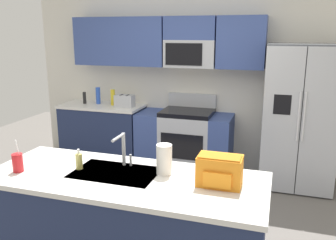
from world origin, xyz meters
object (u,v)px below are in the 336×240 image
(toaster, at_px, (125,101))
(backpack, at_px, (220,170))
(sink_faucet, at_px, (123,147))
(paper_towel_roll, at_px, (164,159))
(pepper_mill, at_px, (84,98))
(soap_dispenser, at_px, (79,161))
(range_oven, at_px, (185,141))
(bottle_yellow, at_px, (113,97))
(bottle_blue, at_px, (98,96))
(refrigerator, at_px, (299,117))
(drink_cup_red, at_px, (18,163))

(toaster, relative_size, backpack, 0.87)
(sink_faucet, height_order, paper_towel_roll, sink_faucet)
(pepper_mill, height_order, soap_dispenser, pepper_mill)
(pepper_mill, bearing_deg, range_oven, 0.09)
(toaster, xyz_separation_m, soap_dispenser, (0.67, -2.37, -0.02))
(bottle_yellow, relative_size, paper_towel_roll, 1.00)
(range_oven, relative_size, pepper_mill, 7.54)
(bottle_blue, xyz_separation_m, sink_faucet, (1.48, -2.31, 0.04))
(range_oven, bearing_deg, pepper_mill, -179.91)
(pepper_mill, relative_size, soap_dispenser, 1.06)
(refrigerator, bearing_deg, drink_cup_red, -131.06)
(bottle_yellow, distance_m, soap_dispenser, 2.60)
(drink_cup_red, bearing_deg, sink_faucet, 25.58)
(pepper_mill, relative_size, bottle_blue, 0.70)
(refrigerator, xyz_separation_m, backpack, (-0.64, -2.33, 0.09))
(range_oven, height_order, toaster, range_oven)
(toaster, distance_m, paper_towel_roll, 2.64)
(sink_faucet, bearing_deg, bottle_yellow, 118.01)
(backpack, bearing_deg, toaster, 127.72)
(drink_cup_red, bearing_deg, toaster, 95.14)
(soap_dispenser, height_order, backpack, backpack)
(soap_dispenser, relative_size, backpack, 0.53)
(drink_cup_red, bearing_deg, bottle_yellow, 99.83)
(drink_cup_red, relative_size, paper_towel_roll, 1.12)
(drink_cup_red, height_order, paper_towel_roll, drink_cup_red)
(refrigerator, relative_size, soap_dispenser, 10.88)
(pepper_mill, bearing_deg, bottle_blue, 14.17)
(refrigerator, bearing_deg, range_oven, 177.32)
(drink_cup_red, distance_m, paper_towel_roll, 1.17)
(range_oven, height_order, soap_dispenser, range_oven)
(range_oven, relative_size, paper_towel_roll, 5.67)
(toaster, distance_m, sink_faucet, 2.42)
(refrigerator, relative_size, pepper_mill, 10.26)
(refrigerator, relative_size, bottle_blue, 7.20)
(toaster, bearing_deg, bottle_yellow, 162.68)
(range_oven, distance_m, soap_dispenser, 2.50)
(range_oven, distance_m, pepper_mill, 1.71)
(pepper_mill, relative_size, drink_cup_red, 0.67)
(sink_faucet, relative_size, soap_dispenser, 1.66)
(bottle_blue, xyz_separation_m, paper_towel_roll, (1.86, -2.37, -0.01))
(bottle_blue, bearing_deg, sink_faucet, -57.37)
(pepper_mill, xyz_separation_m, bottle_blue, (0.21, 0.05, 0.04))
(pepper_mill, height_order, sink_faucet, sink_faucet)
(toaster, height_order, bottle_blue, bottle_blue)
(bottle_yellow, xyz_separation_m, drink_cup_red, (0.46, -2.64, -0.04))
(bottle_blue, relative_size, soap_dispenser, 1.51)
(pepper_mill, bearing_deg, paper_towel_roll, -48.19)
(refrigerator, distance_m, bottle_blue, 2.95)
(bottle_yellow, bearing_deg, pepper_mill, -177.53)
(range_oven, bearing_deg, bottle_blue, 177.94)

